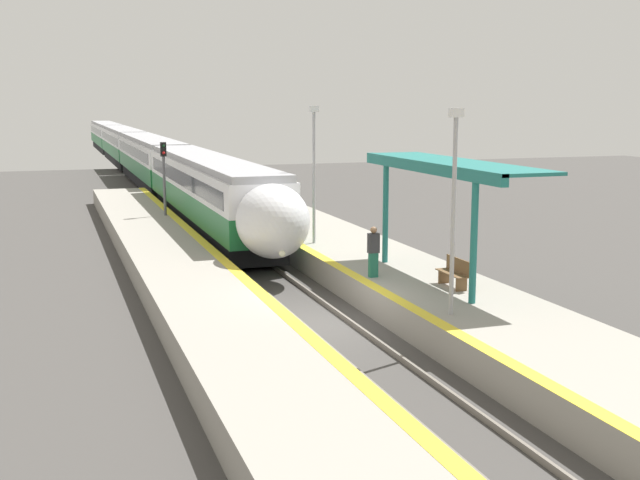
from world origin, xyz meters
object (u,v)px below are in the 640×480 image
(platform_bench, at_px, (455,272))
(person_waiting, at_px, (373,251))
(lamppost_near, at_px, (454,199))
(lamppost_mid, at_px, (314,166))
(railway_signal, at_px, (164,178))
(train, at_px, (136,151))

(platform_bench, distance_m, person_waiting, 2.82)
(platform_bench, bearing_deg, person_waiting, 131.29)
(person_waiting, relative_size, lamppost_near, 0.30)
(lamppost_mid, bearing_deg, railway_signal, 114.60)
(platform_bench, relative_size, person_waiting, 0.91)
(railway_signal, height_order, lamppost_near, lamppost_near)
(person_waiting, bearing_deg, railway_signal, 104.69)
(lamppost_near, bearing_deg, lamppost_mid, 90.00)
(train, relative_size, lamppost_mid, 17.43)
(train, xyz_separation_m, railway_signal, (-2.12, -33.56, 0.59))
(platform_bench, distance_m, railway_signal, 19.84)
(train, bearing_deg, lamppost_near, -87.46)
(platform_bench, distance_m, lamppost_mid, 9.35)
(train, height_order, lamppost_mid, lamppost_mid)
(train, bearing_deg, platform_bench, -85.52)
(platform_bench, height_order, lamppost_near, lamppost_near)
(railway_signal, distance_m, lamppost_near, 22.15)
(train, distance_m, lamppost_near, 55.28)
(person_waiting, distance_m, lamppost_mid, 7.08)
(train, xyz_separation_m, lamppost_near, (2.45, -55.20, 1.85))
(railway_signal, relative_size, lamppost_near, 0.84)
(lamppost_near, height_order, lamppost_mid, same)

